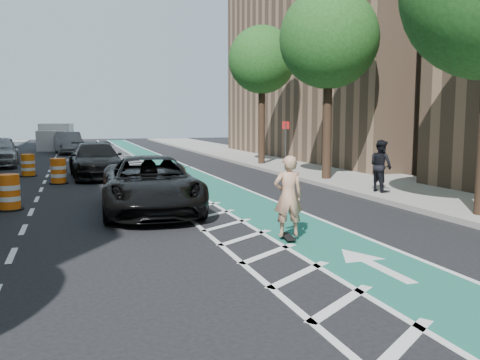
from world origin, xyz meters
name	(u,v)px	position (x,y,z in m)	size (l,w,h in m)	color
ground	(178,243)	(0.00, 0.00, 0.00)	(120.00, 120.00, 0.00)	black
bike_lane	(202,182)	(3.00, 10.00, 0.01)	(2.00, 90.00, 0.01)	#1A5E50
buffer_strip	(166,183)	(1.50, 10.00, 0.01)	(1.40, 90.00, 0.01)	silver
sidewalk_right	(341,175)	(9.50, 10.00, 0.07)	(5.00, 90.00, 0.15)	gray
curb_right	(292,177)	(7.05, 10.00, 0.08)	(0.12, 90.00, 0.16)	gray
building_right_far	(376,15)	(17.50, 20.00, 9.50)	(14.00, 22.00, 19.00)	#84664C
tree_r_c	(334,38)	(7.90, 8.00, 5.77)	(4.20, 4.20, 7.90)	#382619
tree_r_d	(262,60)	(7.90, 16.00, 5.77)	(4.20, 4.20, 7.90)	#382619
sign_post	(286,145)	(7.60, 12.00, 1.35)	(0.35, 0.08, 2.47)	#4C4C4C
skateboard	(288,237)	(2.30, -0.48, 0.08)	(0.31, 0.72, 0.09)	black
skateboarder	(288,196)	(2.30, -0.48, 0.96)	(0.63, 0.41, 1.73)	tan
suv_near	(150,184)	(0.00, 3.87, 0.78)	(2.58, 5.59, 1.55)	black
suv_far	(96,160)	(-1.08, 13.11, 0.77)	(2.16, 5.31, 1.54)	black
car_grey	(68,143)	(-2.37, 30.16, 0.82)	(1.73, 4.95, 1.63)	#5D5E63
pedestrian	(381,166)	(7.82, 4.40, 1.02)	(0.85, 0.66, 1.75)	black
box_truck	(56,138)	(-3.43, 36.08, 1.02)	(2.96, 5.56, 2.22)	silver
barrel_a	(9,193)	(-3.80, 5.34, 0.49)	(0.75, 0.75, 1.03)	#F7600D
barrel_b	(58,172)	(-2.62, 11.24, 0.48)	(0.75, 0.75, 1.03)	#EE5C0C
barrel_c	(28,166)	(-4.00, 14.50, 0.48)	(0.74, 0.74, 1.02)	orange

